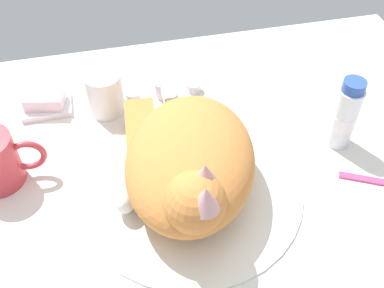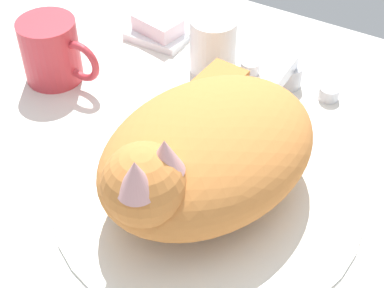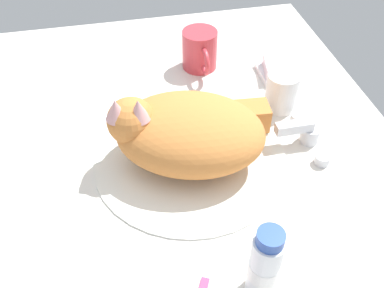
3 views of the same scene
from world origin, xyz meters
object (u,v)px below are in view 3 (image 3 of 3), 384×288
(faucet, at_px, (305,133))
(toothpaste_bottle, at_px, (265,265))
(coffee_mug, at_px, (200,50))
(rinse_cup, at_px, (281,92))
(soap_bar, at_px, (275,67))
(cat, at_px, (186,131))

(faucet, distance_m, toothpaste_bottle, 0.33)
(coffee_mug, distance_m, toothpaste_bottle, 0.56)
(rinse_cup, distance_m, toothpaste_bottle, 0.42)
(rinse_cup, relative_size, soap_bar, 1.16)
(coffee_mug, distance_m, rinse_cup, 0.22)
(faucet, bearing_deg, coffee_mug, -154.54)
(cat, xyz_separation_m, soap_bar, (-0.21, 0.25, -0.04))
(soap_bar, bearing_deg, coffee_mug, -114.24)
(faucet, relative_size, coffee_mug, 1.20)
(cat, relative_size, soap_bar, 4.59)
(coffee_mug, xyz_separation_m, rinse_cup, (0.18, 0.13, -0.00))
(coffee_mug, height_order, soap_bar, coffee_mug)
(faucet, distance_m, rinse_cup, 0.11)
(rinse_cup, bearing_deg, toothpaste_bottle, -24.01)
(faucet, xyz_separation_m, coffee_mug, (-0.29, -0.14, 0.02))
(coffee_mug, height_order, rinse_cup, coffee_mug)
(cat, bearing_deg, rinse_cup, 115.37)
(cat, distance_m, toothpaste_bottle, 0.28)
(soap_bar, height_order, toothpaste_bottle, toothpaste_bottle)
(coffee_mug, distance_m, soap_bar, 0.17)
(cat, relative_size, rinse_cup, 3.95)
(faucet, xyz_separation_m, toothpaste_bottle, (0.27, -0.18, 0.04))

